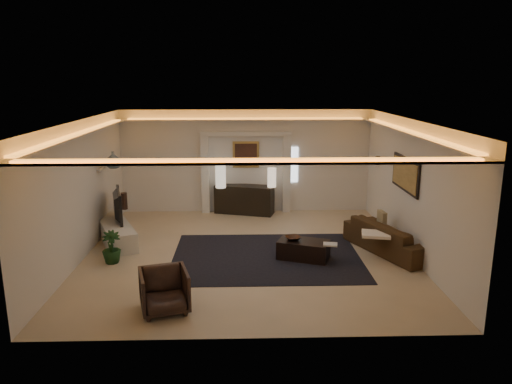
{
  "coord_description": "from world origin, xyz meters",
  "views": [
    {
      "loc": [
        -0.11,
        -9.91,
        3.76
      ],
      "look_at": [
        0.2,
        0.6,
        1.25
      ],
      "focal_mm": 33.72,
      "sensor_mm": 36.0,
      "label": 1
    }
  ],
  "objects_px": {
    "console": "(244,200)",
    "armchair": "(164,291)",
    "sofa": "(390,237)",
    "coffee_table": "(304,250)"
  },
  "relations": [
    {
      "from": "console",
      "to": "sofa",
      "type": "distance_m",
      "value": 4.51
    },
    {
      "from": "sofa",
      "to": "armchair",
      "type": "bearing_deg",
      "value": 96.36
    },
    {
      "from": "coffee_table",
      "to": "sofa",
      "type": "bearing_deg",
      "value": 31.87
    },
    {
      "from": "sofa",
      "to": "coffee_table",
      "type": "relative_size",
      "value": 2.16
    },
    {
      "from": "console",
      "to": "armchair",
      "type": "relative_size",
      "value": 2.09
    },
    {
      "from": "console",
      "to": "sofa",
      "type": "xyz_separation_m",
      "value": [
        3.2,
        -3.18,
        -0.07
      ]
    },
    {
      "from": "sofa",
      "to": "coffee_table",
      "type": "xyz_separation_m",
      "value": [
        -1.97,
        -0.39,
        -0.13
      ]
    },
    {
      "from": "armchair",
      "to": "console",
      "type": "bearing_deg",
      "value": 61.16
    },
    {
      "from": "console",
      "to": "armchair",
      "type": "height_order",
      "value": "console"
    },
    {
      "from": "sofa",
      "to": "armchair",
      "type": "xyz_separation_m",
      "value": [
        -4.55,
        -2.66,
        0.02
      ]
    }
  ]
}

